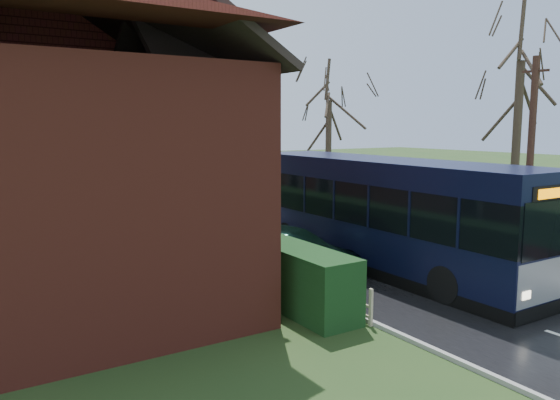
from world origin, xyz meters
TOP-DOWN VIEW (x-y plane):
  - ground at (0.00, 0.00)m, footprint 140.00×140.00m
  - road at (0.00, 10.00)m, footprint 6.00×100.00m
  - pavement at (4.25, 10.00)m, footprint 2.50×100.00m
  - kerb_right at (3.05, 10.00)m, footprint 0.12×100.00m
  - kerb_left at (-3.05, 10.00)m, footprint 0.12×100.00m
  - front_hedge at (-3.90, 5.00)m, footprint 1.20×16.00m
  - picket_fence at (-3.15, 5.00)m, footprint 0.10×16.00m
  - right_wall_hedge at (5.80, 10.00)m, footprint 0.60×50.00m
  - brick_house at (-8.73, 4.78)m, footprint 9.30×14.60m
  - bus at (0.80, 0.90)m, footprint 2.73×11.76m
  - car_silver at (-1.50, 6.87)m, footprint 2.18×4.31m
  - car_green at (-2.13, 1.89)m, footprint 3.70×5.24m
  - car_distant at (1.55, 42.83)m, footprint 2.92×4.67m
  - bus_stop_sign at (3.20, 6.00)m, footprint 0.20×0.44m
  - telegraph_pole at (5.56, -1.14)m, footprint 0.24×0.89m
  - tree_right_near at (9.00, 1.76)m, footprint 4.80×4.80m
  - tree_right_far at (6.00, 10.64)m, footprint 4.38×4.38m

SIDE VIEW (x-z plane):
  - ground at x=0.00m, z-range 0.00..0.00m
  - road at x=0.00m, z-range 0.00..0.02m
  - kerb_left at x=-3.05m, z-range 0.00..0.10m
  - pavement at x=4.25m, z-range 0.00..0.14m
  - kerb_right at x=3.05m, z-range 0.00..0.14m
  - picket_fence at x=-3.15m, z-range 0.00..0.90m
  - car_silver at x=-1.50m, z-range 0.00..1.41m
  - car_green at x=-2.13m, z-range 0.00..1.41m
  - car_distant at x=1.55m, z-range 0.00..1.45m
  - front_hedge at x=-3.90m, z-range 0.00..1.60m
  - right_wall_hedge at x=5.80m, z-range 0.12..1.92m
  - bus at x=0.80m, z-range -0.01..3.55m
  - bus_stop_sign at x=3.20m, z-range 0.47..3.40m
  - telegraph_pole at x=5.56m, z-range 0.04..6.97m
  - brick_house at x=-8.73m, z-range -0.77..9.53m
  - tree_right_far at x=6.00m, z-range 2.09..10.56m
  - tree_right_near at x=9.00m, z-range 2.56..12.93m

